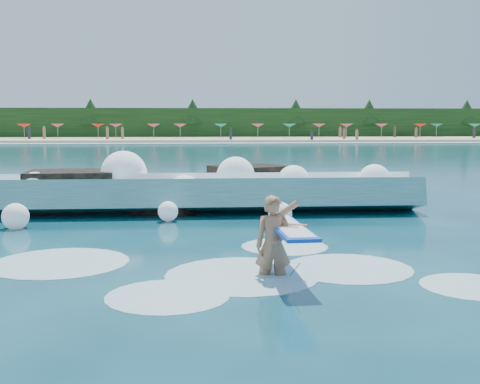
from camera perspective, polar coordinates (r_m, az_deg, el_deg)
The scene contains 11 objects.
ground at distance 11.61m, azimuth -6.67°, elevation -7.11°, with size 200.00×200.00×0.00m, color #082F40.
beach at distance 89.31m, azimuth -4.79°, elevation 4.99°, with size 140.00×20.00×0.40m, color tan.
wet_band at distance 78.32m, azimuth -4.83°, elevation 4.64°, with size 140.00×5.00×0.08m, color silver.
treeline at distance 99.27m, azimuth -4.78°, elevation 6.48°, with size 140.00×4.00×5.00m, color black.
breaking_wave at distance 18.79m, azimuth -9.14°, elevation -0.29°, with size 16.91×2.68×1.46m.
rock_cluster at distance 19.43m, azimuth -8.10°, elevation -0.09°, with size 8.50×3.65×1.56m.
surfer_with_board at distance 10.65m, azimuth 3.52°, elevation -4.71°, with size 0.95×2.93×1.78m.
wave_spray at distance 18.79m, azimuth -10.79°, elevation 0.94°, with size 15.02×4.57×1.89m.
surf_foam at distance 11.34m, azimuth -1.42°, elevation -7.39°, with size 9.60×5.64×0.14m.
beach_umbrellas at distance 91.47m, azimuth -4.84°, elevation 6.31°, with size 113.34×6.79×0.50m.
beachgoers at distance 86.08m, azimuth -7.88°, elevation 5.47°, with size 107.18×13.53×1.93m.
Camera 1 is at (0.46, -11.27, 2.75)m, focal length 45.00 mm.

